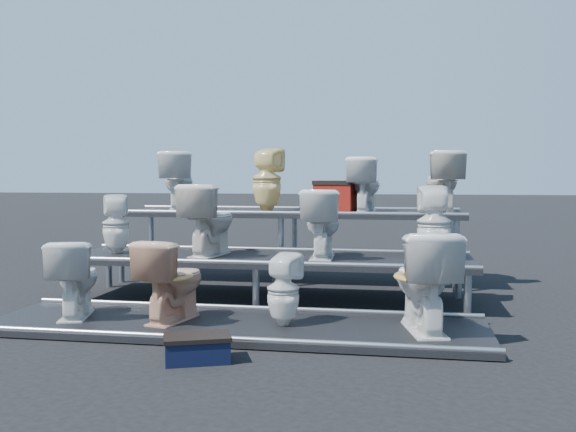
% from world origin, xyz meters
% --- Properties ---
extents(ground, '(80.00, 80.00, 0.00)m').
position_xyz_m(ground, '(0.00, 0.00, 0.00)').
color(ground, black).
rests_on(ground, ground).
extents(tier_front, '(4.20, 1.20, 0.06)m').
position_xyz_m(tier_front, '(0.00, -1.30, 0.03)').
color(tier_front, black).
rests_on(tier_front, ground).
extents(tier_mid, '(4.20, 1.20, 0.46)m').
position_xyz_m(tier_mid, '(0.00, 0.00, 0.23)').
color(tier_mid, black).
rests_on(tier_mid, ground).
extents(tier_back, '(4.20, 1.20, 0.86)m').
position_xyz_m(tier_back, '(0.00, 1.30, 0.43)').
color(tier_back, black).
rests_on(tier_back, ground).
extents(toilet_0, '(0.54, 0.74, 0.68)m').
position_xyz_m(toilet_0, '(-1.44, -1.30, 0.40)').
color(toilet_0, silver).
rests_on(toilet_0, tier_front).
extents(toilet_1, '(0.53, 0.76, 0.70)m').
position_xyz_m(toilet_1, '(-0.54, -1.30, 0.41)').
color(toilet_1, tan).
rests_on(toilet_1, tier_front).
extents(toilet_2, '(0.33, 0.34, 0.60)m').
position_xyz_m(toilet_2, '(0.42, -1.30, 0.36)').
color(toilet_2, silver).
rests_on(toilet_2, tier_front).
extents(toilet_3, '(0.60, 0.87, 0.80)m').
position_xyz_m(toilet_3, '(1.56, -1.30, 0.46)').
color(toilet_3, silver).
rests_on(toilet_3, tier_front).
extents(toilet_4, '(0.38, 0.38, 0.64)m').
position_xyz_m(toilet_4, '(-1.66, 0.00, 0.78)').
color(toilet_4, silver).
rests_on(toilet_4, tier_mid).
extents(toilet_5, '(0.53, 0.79, 0.75)m').
position_xyz_m(toilet_5, '(-0.61, 0.00, 0.84)').
color(toilet_5, beige).
rests_on(toilet_5, tier_mid).
extents(toilet_6, '(0.42, 0.71, 0.70)m').
position_xyz_m(toilet_6, '(0.58, 0.00, 0.81)').
color(toilet_6, silver).
rests_on(toilet_6, tier_mid).
extents(toilet_7, '(0.36, 0.36, 0.75)m').
position_xyz_m(toilet_7, '(1.69, 0.00, 0.83)').
color(toilet_7, silver).
rests_on(toilet_7, tier_mid).
extents(toilet_8, '(0.58, 0.80, 0.74)m').
position_xyz_m(toilet_8, '(-1.43, 1.30, 1.23)').
color(toilet_8, silver).
rests_on(toilet_8, tier_back).
extents(toilet_9, '(0.43, 0.43, 0.79)m').
position_xyz_m(toilet_9, '(-0.27, 1.30, 1.26)').
color(toilet_9, '#F6E094').
rests_on(toilet_9, tier_back).
extents(toilet_10, '(0.43, 0.68, 0.66)m').
position_xyz_m(toilet_10, '(0.94, 1.30, 1.19)').
color(toilet_10, silver).
rests_on(toilet_10, tier_back).
extents(toilet_11, '(0.50, 0.76, 0.72)m').
position_xyz_m(toilet_11, '(1.85, 1.30, 1.22)').
color(toilet_11, beige).
rests_on(toilet_11, tier_back).
extents(red_crate, '(0.51, 0.43, 0.33)m').
position_xyz_m(red_crate, '(0.58, 1.27, 1.03)').
color(red_crate, maroon).
rests_on(red_crate, tier_back).
extents(step_stool, '(0.51, 0.41, 0.16)m').
position_xyz_m(step_stool, '(-0.02, -2.24, 0.08)').
color(step_stool, black).
rests_on(step_stool, ground).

